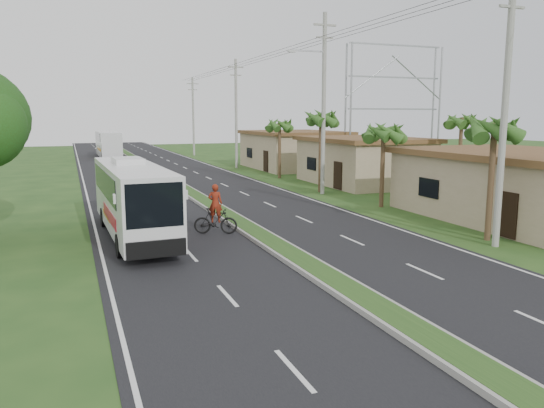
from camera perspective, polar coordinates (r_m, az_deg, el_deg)
name	(u,v)px	position (r m, az deg, el deg)	size (l,w,h in m)	color
ground	(333,283)	(17.21, 6.57, -8.46)	(180.00, 180.00, 0.00)	#214318
road_asphalt	(194,196)	(35.73, -8.35, 0.82)	(14.00, 160.00, 0.02)	black
median_strip	(194,195)	(35.71, -8.35, 0.97)	(1.20, 160.00, 0.18)	gray
lane_edge_left	(88,202)	(34.92, -19.14, 0.19)	(0.12, 160.00, 0.01)	silver
lane_edge_right	(287,192)	(37.73, 1.63, 1.35)	(0.12, 160.00, 0.01)	silver
shop_near	(524,186)	(30.00, 25.45, 1.80)	(8.60, 12.60, 3.52)	tan
shop_mid	(363,160)	(42.57, 9.74, 4.65)	(7.60, 10.60, 3.67)	tan
shop_far	(293,149)	(55.04, 2.29, 5.89)	(8.60, 11.60, 3.82)	tan
palm_verge_a	(494,129)	(24.15, 22.82, 7.43)	(2.40, 2.40, 5.45)	#473321
palm_verge_b	(384,133)	(31.52, 11.91, 7.54)	(2.40, 2.40, 5.05)	#473321
palm_verge_c	(321,119)	(37.32, 5.28, 9.12)	(2.40, 2.40, 5.85)	#473321
palm_verge_d	(280,125)	(45.76, 0.82, 8.48)	(2.40, 2.40, 5.25)	#473321
palm_behind_shop	(462,122)	(38.75, 19.73, 8.34)	(2.40, 2.40, 5.65)	#473321
utility_pole_a	(505,106)	(23.08, 23.78, 9.63)	(1.60, 0.28, 11.00)	gray
utility_pole_b	(323,102)	(36.29, 5.54, 10.90)	(3.20, 0.28, 12.00)	gray
utility_pole_c	(236,113)	(54.93, -3.88, 9.77)	(1.60, 0.28, 11.00)	gray
utility_pole_d	(193,116)	(74.28, -8.47, 9.38)	(1.60, 0.28, 10.50)	gray
billboard_lattice	(394,100)	(53.49, 12.98, 10.81)	(10.18, 1.18, 12.07)	gray
coach_bus_main	(132,195)	(23.94, -14.79, 0.97)	(2.56, 10.68, 3.43)	silver
coach_bus_far	(108,143)	(73.19, -17.21, 6.30)	(2.63, 11.41, 3.32)	silver
motorcyclist	(215,217)	(24.00, -6.10, -1.36)	(2.03, 1.29, 2.29)	black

